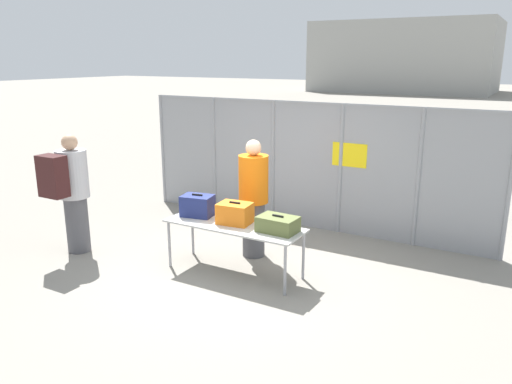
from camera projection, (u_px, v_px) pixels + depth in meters
name	position (u px, v px, depth m)	size (l,w,h in m)	color
ground_plane	(237.00, 271.00, 7.15)	(120.00, 120.00, 0.00)	gray
fence_section	(306.00, 163.00, 8.80)	(6.56, 0.07, 2.24)	gray
inspection_table	(234.00, 228.00, 6.95)	(2.00, 0.68, 0.72)	#B2B2AD
suitcase_navy	(198.00, 206.00, 7.28)	(0.50, 0.39, 0.33)	navy
suitcase_orange	(235.00, 213.00, 6.96)	(0.49, 0.39, 0.31)	orange
suitcase_olive	(278.00, 224.00, 6.63)	(0.53, 0.37, 0.23)	#566033
traveler_hooded	(70.00, 189.00, 7.61)	(0.46, 0.71, 1.86)	#4C4C51
security_worker_near	(254.00, 197.00, 7.51)	(0.45, 0.45, 1.81)	#4C4C51
utility_trailer	(411.00, 191.00, 10.05)	(3.40, 2.02, 0.62)	#B2B2B7
distant_hangar	(406.00, 57.00, 45.23)	(15.25, 10.10, 6.09)	#999993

